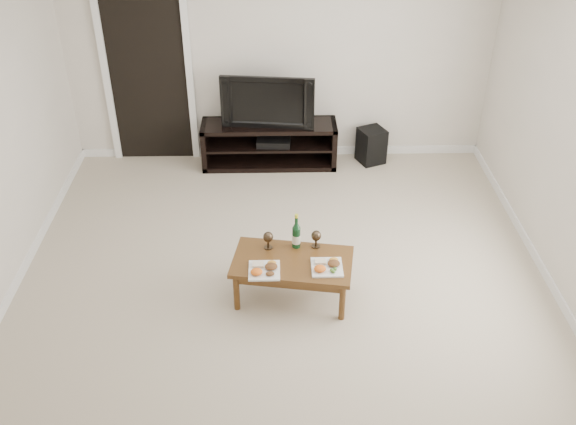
# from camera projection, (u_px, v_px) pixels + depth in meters

# --- Properties ---
(floor) EXTENTS (5.50, 5.50, 0.00)m
(floor) POSITION_uv_depth(u_px,v_px,m) (284.00, 296.00, 5.89)
(floor) COLOR #BAA996
(floor) RESTS_ON ground
(back_wall) EXTENTS (5.00, 0.04, 2.60)m
(back_wall) POSITION_uv_depth(u_px,v_px,m) (279.00, 55.00, 7.48)
(back_wall) COLOR beige
(back_wall) RESTS_ON ground
(ceiling) EXTENTS (5.00, 5.50, 0.04)m
(ceiling) POSITION_uv_depth(u_px,v_px,m) (282.00, 9.00, 4.44)
(ceiling) COLOR white
(ceiling) RESTS_ON back_wall
(doorway) EXTENTS (0.90, 0.02, 2.05)m
(doorway) POSITION_uv_depth(u_px,v_px,m) (149.00, 79.00, 7.58)
(doorway) COLOR black
(doorway) RESTS_ON ground
(media_console) EXTENTS (1.63, 0.45, 0.55)m
(media_console) POSITION_uv_depth(u_px,v_px,m) (269.00, 144.00, 7.82)
(media_console) COLOR black
(media_console) RESTS_ON ground
(television) EXTENTS (1.10, 0.27, 0.63)m
(television) POSITION_uv_depth(u_px,v_px,m) (268.00, 99.00, 7.49)
(television) COLOR black
(television) RESTS_ON media_console
(av_receiver) EXTENTS (0.42, 0.32, 0.08)m
(av_receiver) POSITION_uv_depth(u_px,v_px,m) (274.00, 141.00, 7.78)
(av_receiver) COLOR black
(av_receiver) RESTS_ON media_console
(subwoofer) EXTENTS (0.38, 0.38, 0.44)m
(subwoofer) POSITION_uv_depth(u_px,v_px,m) (371.00, 146.00, 7.91)
(subwoofer) COLOR black
(subwoofer) RESTS_ON ground
(coffee_table) EXTENTS (1.13, 0.74, 0.42)m
(coffee_table) POSITION_uv_depth(u_px,v_px,m) (292.00, 279.00, 5.77)
(coffee_table) COLOR #573518
(coffee_table) RESTS_ON ground
(plate_left) EXTENTS (0.27, 0.27, 0.07)m
(plate_left) POSITION_uv_depth(u_px,v_px,m) (264.00, 268.00, 5.51)
(plate_left) COLOR white
(plate_left) RESTS_ON coffee_table
(plate_right) EXTENTS (0.27, 0.27, 0.07)m
(plate_right) POSITION_uv_depth(u_px,v_px,m) (327.00, 265.00, 5.54)
(plate_right) COLOR white
(plate_right) RESTS_ON coffee_table
(wine_bottle) EXTENTS (0.07, 0.07, 0.35)m
(wine_bottle) POSITION_uv_depth(u_px,v_px,m) (296.00, 231.00, 5.73)
(wine_bottle) COLOR #0F371A
(wine_bottle) RESTS_ON coffee_table
(goblet_left) EXTENTS (0.09, 0.09, 0.17)m
(goblet_left) POSITION_uv_depth(u_px,v_px,m) (268.00, 240.00, 5.76)
(goblet_left) COLOR #3C2F21
(goblet_left) RESTS_ON coffee_table
(goblet_right) EXTENTS (0.09, 0.09, 0.17)m
(goblet_right) POSITION_uv_depth(u_px,v_px,m) (316.00, 239.00, 5.78)
(goblet_right) COLOR #3C2F21
(goblet_right) RESTS_ON coffee_table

